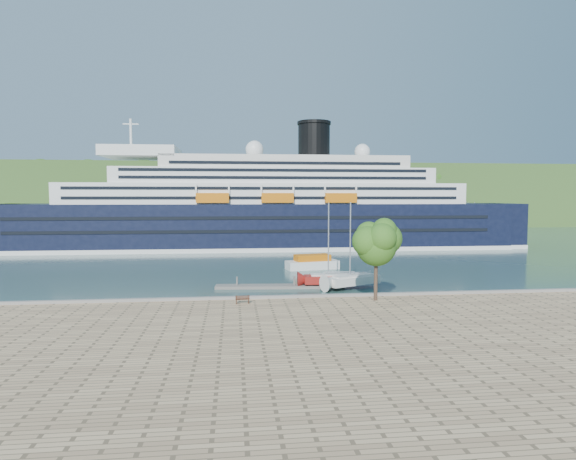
# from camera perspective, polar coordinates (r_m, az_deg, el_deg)

# --- Properties ---
(ground) EXTENTS (400.00, 400.00, 0.00)m
(ground) POSITION_cam_1_polar(r_m,az_deg,el_deg) (51.61, -0.64, -9.10)
(ground) COLOR #2B4E4C
(ground) RESTS_ON ground
(promenade) EXTENTS (220.00, 60.00, 1.00)m
(promenade) POSITION_cam_1_polar(r_m,az_deg,el_deg) (23.48, 7.52, -24.52)
(promenade) COLOR tan
(promenade) RESTS_ON ground
(far_hillside) EXTENTS (400.00, 50.00, 24.00)m
(far_hillside) POSITION_cam_1_polar(r_m,az_deg,el_deg) (195.08, -4.96, 4.07)
(far_hillside) COLOR #355622
(far_hillside) RESTS_ON ground
(quay_coping) EXTENTS (220.00, 0.50, 0.30)m
(quay_coping) POSITION_cam_1_polar(r_m,az_deg,el_deg) (51.17, -0.61, -7.90)
(quay_coping) COLOR slate
(quay_coping) RESTS_ON promenade
(cruise_ship) EXTENTS (127.66, 20.04, 28.62)m
(cruise_ship) POSITION_cam_1_polar(r_m,az_deg,el_deg) (108.63, -3.97, 5.37)
(cruise_ship) COLOR black
(cruise_ship) RESTS_ON ground
(park_bench) EXTENTS (1.47, 0.63, 0.94)m
(park_bench) POSITION_cam_1_polar(r_m,az_deg,el_deg) (48.73, -5.42, -8.14)
(park_bench) COLOR #412012
(park_bench) RESTS_ON promenade
(promenade_tree) EXTENTS (5.54, 5.54, 9.17)m
(promenade_tree) POSITION_cam_1_polar(r_m,az_deg,el_deg) (50.24, 10.39, -3.05)
(promenade_tree) COLOR #2B5516
(promenade_tree) RESTS_ON promenade
(floating_pontoon) EXTENTS (16.59, 3.36, 0.37)m
(floating_pontoon) POSITION_cam_1_polar(r_m,az_deg,el_deg) (62.02, -0.96, -6.70)
(floating_pontoon) COLOR slate
(floating_pontoon) RESTS_ON ground
(sailboat_red) EXTENTS (8.20, 2.88, 10.39)m
(sailboat_red) POSITION_cam_1_polar(r_m,az_deg,el_deg) (61.75, 5.33, -2.06)
(sailboat_red) COLOR maroon
(sailboat_red) RESTS_ON ground
(sailboat_white_far) EXTENTS (8.28, 5.48, 10.46)m
(sailboat_white_far) POSITION_cam_1_polar(r_m,az_deg,el_deg) (61.31, 7.79, -2.09)
(sailboat_white_far) COLOR silver
(sailboat_white_far) RESTS_ON ground
(tender_launch) EXTENTS (8.91, 4.48, 2.35)m
(tender_launch) POSITION_cam_1_polar(r_m,az_deg,el_deg) (77.80, 2.89, -3.78)
(tender_launch) COLOR #C9640B
(tender_launch) RESTS_ON ground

